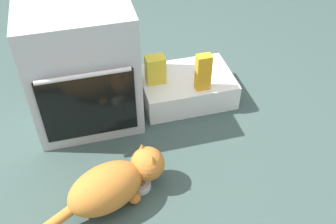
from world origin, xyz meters
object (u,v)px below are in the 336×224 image
object	(u,v)px
pantry_cabinet	(186,87)
food_bowl	(140,184)
oven	(82,66)
cat	(113,184)
snack_bag	(155,69)
juice_carton	(203,72)

from	to	relation	value
pantry_cabinet	food_bowl	world-z (taller)	pantry_cabinet
pantry_cabinet	food_bowl	distance (m)	0.80
pantry_cabinet	oven	bearing A→B (deg)	-179.01
food_bowl	cat	xyz separation A→B (m)	(-0.14, -0.05, 0.11)
snack_bag	juice_carton	world-z (taller)	juice_carton
cat	juice_carton	xyz separation A→B (m)	(0.65, 0.57, 0.16)
cat	snack_bag	distance (m)	0.82
pantry_cabinet	juice_carton	xyz separation A→B (m)	(0.06, -0.13, 0.21)
oven	pantry_cabinet	size ratio (longest dim) A/B	1.30
cat	juice_carton	distance (m)	0.88
oven	snack_bag	distance (m)	0.46
pantry_cabinet	cat	distance (m)	0.92
oven	pantry_cabinet	world-z (taller)	oven
oven	cat	size ratio (longest dim) A/B	0.96
snack_bag	juice_carton	bearing A→B (deg)	-28.24
oven	juice_carton	world-z (taller)	oven
oven	juice_carton	xyz separation A→B (m)	(0.71, -0.12, -0.09)
pantry_cabinet	snack_bag	xyz separation A→B (m)	(-0.21, 0.01, 0.18)
oven	cat	world-z (taller)	oven
food_bowl	cat	distance (m)	0.18
cat	food_bowl	bearing A→B (deg)	0.00
food_bowl	juice_carton	xyz separation A→B (m)	(0.51, 0.52, 0.27)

